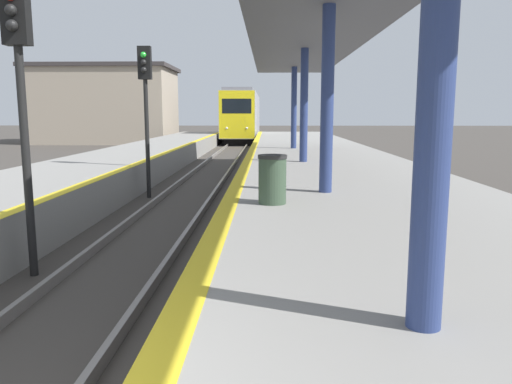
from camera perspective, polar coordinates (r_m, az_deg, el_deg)
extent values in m
cube|color=black|center=(45.84, -1.49, 6.29)|extent=(2.28, 16.16, 0.55)
cube|color=#99999E|center=(45.79, -1.51, 8.85)|extent=(2.68, 17.95, 3.55)
cube|color=yellow|center=(36.91, -2.21, 8.82)|extent=(2.63, 0.16, 3.48)
cube|color=black|center=(36.85, -2.22, 9.79)|extent=(2.14, 0.06, 1.07)
cube|color=slate|center=(45.82, -1.52, 11.22)|extent=(2.28, 17.05, 0.24)
sphere|color=white|center=(36.91, -3.36, 7.30)|extent=(0.18, 0.18, 0.18)
sphere|color=white|center=(36.82, -1.05, 7.31)|extent=(0.18, 0.18, 0.18)
cylinder|color=black|center=(7.98, -24.75, 2.88)|extent=(0.12, 0.12, 3.35)
cube|color=black|center=(8.07, -25.78, 18.04)|extent=(0.36, 0.20, 0.90)
sphere|color=black|center=(7.95, -26.23, 18.15)|extent=(0.16, 0.16, 0.16)
sphere|color=black|center=(7.92, -26.13, 16.72)|extent=(0.16, 0.16, 0.16)
cylinder|color=black|center=(14.58, -12.32, 5.87)|extent=(0.12, 0.12, 3.35)
cube|color=black|center=(14.62, -12.61, 14.21)|extent=(0.36, 0.20, 0.90)
sphere|color=green|center=(14.52, -12.76, 15.05)|extent=(0.16, 0.16, 0.16)
sphere|color=black|center=(14.50, -12.74, 14.25)|extent=(0.16, 0.16, 0.16)
sphere|color=black|center=(14.48, -12.71, 13.46)|extent=(0.16, 0.16, 0.16)
cylinder|color=navy|center=(3.55, 19.93, 12.26)|extent=(0.24, 0.24, 3.45)
cylinder|color=navy|center=(9.55, 8.14, 10.28)|extent=(0.24, 0.24, 3.45)
cylinder|color=navy|center=(15.65, 5.51, 9.78)|extent=(0.24, 0.24, 3.45)
cylinder|color=navy|center=(21.76, 4.36, 9.55)|extent=(0.24, 0.24, 3.45)
cube|color=#515156|center=(12.76, 6.66, 18.20)|extent=(3.25, 24.49, 0.20)
cylinder|color=#384C38|center=(8.29, 1.88, 1.25)|extent=(0.46, 0.46, 0.76)
cylinder|color=#262626|center=(8.25, 1.90, 4.06)|extent=(0.48, 0.48, 0.06)
cube|color=tan|center=(43.63, -16.79, 9.32)|extent=(10.84, 6.88, 5.94)
cube|color=#383333|center=(43.78, -16.98, 13.41)|extent=(11.38, 7.23, 0.30)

